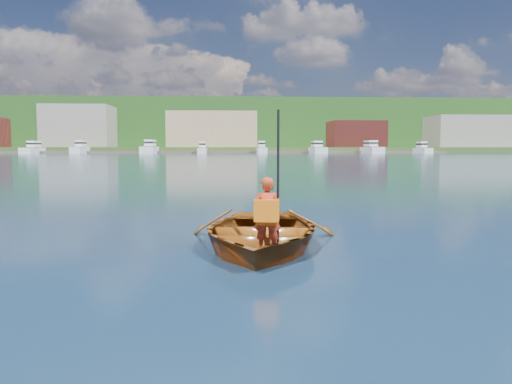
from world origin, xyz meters
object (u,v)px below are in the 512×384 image
at_px(marina_yachts, 211,149).
at_px(rowboat, 260,232).
at_px(child_paddler, 267,214).
at_px(dock, 199,152).

bearing_deg(marina_yachts, rowboat, -87.85).
distance_m(child_paddler, dock, 149.72).
relative_size(rowboat, dock, 0.02).
xyz_separation_m(rowboat, marina_yachts, (-5.40, 143.81, 1.19)).
distance_m(rowboat, child_paddler, 1.00).
bearing_deg(child_paddler, dock, 93.68).
xyz_separation_m(child_paddler, dock, (-9.61, 149.41, -0.24)).
xyz_separation_m(child_paddler, marina_yachts, (-5.45, 144.72, 0.78)).
bearing_deg(dock, rowboat, -86.31).
bearing_deg(rowboat, child_paddler, -87.35).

